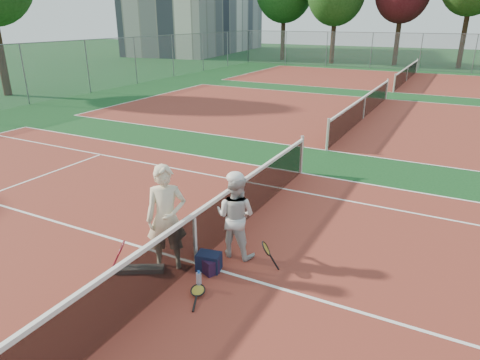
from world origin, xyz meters
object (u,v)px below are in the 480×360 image
(player_b, at_px, (235,216))
(racket_black_held, at_px, (266,256))
(racket_spare, at_px, (198,291))
(net_main, at_px, (195,239))
(racket_red, at_px, (122,255))
(sports_bag_purple, at_px, (209,265))
(player_a, at_px, (166,218))
(water_bottle, at_px, (199,281))
(sports_bag_navy, at_px, (209,262))

(player_b, distance_m, racket_black_held, 0.91)
(racket_black_held, relative_size, racket_spare, 0.90)
(net_main, distance_m, racket_red, 1.31)
(racket_red, xyz_separation_m, sports_bag_purple, (1.40, 0.61, -0.14))
(racket_red, height_order, sports_bag_purple, racket_red)
(player_b, bearing_deg, player_a, 44.95)
(player_b, height_order, water_bottle, player_b)
(water_bottle, bearing_deg, player_b, 89.54)
(player_a, bearing_deg, racket_black_held, -10.21)
(player_b, xyz_separation_m, sports_bag_purple, (-0.13, -0.76, -0.66))
(racket_red, bearing_deg, sports_bag_navy, -7.89)
(player_a, xyz_separation_m, water_bottle, (0.85, -0.33, -0.81))
(player_b, distance_m, racket_red, 2.12)
(racket_red, bearing_deg, player_a, -0.58)
(net_main, relative_size, player_a, 5.74)
(racket_spare, bearing_deg, player_a, 39.39)
(player_a, bearing_deg, racket_spare, -61.83)
(racket_black_held, bearing_deg, sports_bag_purple, 11.81)
(net_main, bearing_deg, racket_black_held, 19.63)
(sports_bag_navy, xyz_separation_m, sports_bag_purple, (0.04, -0.07, -0.03))
(racket_spare, bearing_deg, player_b, -21.15)
(net_main, distance_m, player_b, 0.84)
(racket_red, xyz_separation_m, sports_bag_navy, (1.37, 0.68, -0.11))
(net_main, bearing_deg, sports_bag_purple, -19.40)
(racket_red, relative_size, sports_bag_navy, 1.33)
(racket_black_held, bearing_deg, racket_red, 6.11)
(sports_bag_navy, height_order, sports_bag_purple, sports_bag_navy)
(racket_red, bearing_deg, player_b, 7.52)
(racket_red, height_order, water_bottle, racket_red)
(sports_bag_purple, bearing_deg, sports_bag_navy, 119.76)
(sports_bag_purple, height_order, water_bottle, water_bottle)
(racket_black_held, relative_size, sports_bag_purple, 1.61)
(player_a, distance_m, sports_bag_navy, 1.08)
(racket_black_held, height_order, sports_bag_purple, racket_black_held)
(net_main, bearing_deg, racket_red, -145.01)
(racket_black_held, bearing_deg, player_b, -37.41)
(racket_black_held, relative_size, water_bottle, 1.79)
(player_a, xyz_separation_m, racket_spare, (0.91, -0.47, -0.90))
(sports_bag_purple, bearing_deg, water_bottle, -76.81)
(player_b, xyz_separation_m, water_bottle, (-0.01, -1.25, -0.65))
(player_a, xyz_separation_m, sports_bag_navy, (0.69, 0.23, -0.79))
(racket_black_held, xyz_separation_m, racket_spare, (-0.66, -1.18, -0.22))
(player_a, relative_size, racket_red, 3.46)
(racket_black_held, distance_m, racket_spare, 1.37)
(racket_red, height_order, racket_black_held, racket_red)
(sports_bag_navy, bearing_deg, player_b, 76.66)
(player_b, bearing_deg, sports_bag_navy, 74.53)
(sports_bag_purple, relative_size, water_bottle, 1.11)
(net_main, height_order, sports_bag_purple, net_main)
(net_main, height_order, player_a, player_a)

